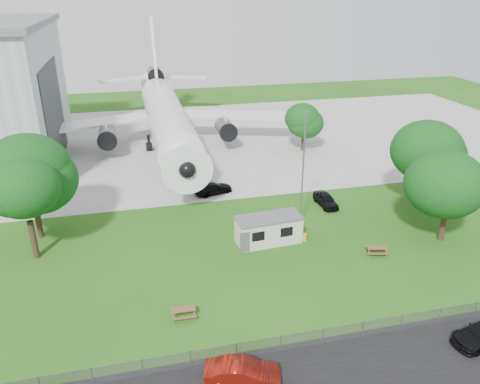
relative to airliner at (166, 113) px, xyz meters
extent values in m
plane|color=#336C19|center=(2.00, -35.86, -5.27)|extent=(160.00, 160.00, 0.00)
cube|color=#B7B7B2|center=(2.00, 2.14, -5.25)|extent=(120.00, 46.00, 0.03)
cube|color=#2D3033|center=(-14.93, -2.86, 1.48)|extent=(0.16, 16.00, 12.96)
cylinder|color=white|center=(0.00, -1.86, -0.17)|extent=(5.40, 34.00, 5.40)
cone|color=white|center=(0.00, -20.86, -0.17)|extent=(5.40, 5.50, 5.40)
cone|color=white|center=(0.00, 19.14, 0.63)|extent=(4.86, 9.00, 4.86)
cube|color=white|center=(-12.50, 1.34, -1.37)|extent=(21.36, 10.77, 0.36)
cube|color=white|center=(12.50, 1.34, -1.37)|extent=(21.36, 10.77, 0.36)
cube|color=white|center=(0.00, 19.14, 6.33)|extent=(0.46, 9.96, 12.17)
cylinder|color=#515459|center=(-8.50, -2.36, -2.27)|extent=(2.50, 4.20, 2.50)
cylinder|color=#515459|center=(8.50, -2.36, -2.27)|extent=(2.50, 4.20, 2.50)
cylinder|color=#515459|center=(0.00, 18.14, 2.63)|extent=(2.60, 4.50, 2.60)
cylinder|color=black|center=(0.00, -17.36, -4.07)|extent=(0.36, 0.36, 2.40)
cylinder|color=black|center=(-2.80, -0.86, -4.07)|extent=(0.44, 0.44, 2.40)
cylinder|color=black|center=(2.80, -0.86, -4.07)|extent=(0.44, 0.44, 2.40)
cube|color=beige|center=(6.49, -31.12, -4.02)|extent=(6.18, 2.96, 2.50)
cube|color=#59595B|center=(6.49, -31.12, -2.71)|extent=(6.39, 3.18, 0.12)
cylinder|color=gold|center=(9.89, -31.72, -4.92)|extent=(0.50, 0.50, 0.70)
cube|color=gray|center=(2.00, -45.36, -5.27)|extent=(58.00, 0.04, 1.30)
cylinder|color=slate|center=(10.20, -29.66, 0.73)|extent=(0.16, 0.16, 12.00)
cylinder|color=#382619|center=(-14.73, -24.93, -3.50)|extent=(0.56, 0.56, 3.53)
sphere|color=#135D13|center=(-14.73, -24.93, 0.81)|extent=(8.28, 8.28, 8.28)
cylinder|color=#382619|center=(-14.57, -28.85, -3.45)|extent=(0.56, 0.56, 3.64)
sphere|color=#135D13|center=(-14.57, -28.85, 0.99)|extent=(6.04, 6.04, 6.04)
cylinder|color=#382619|center=(22.73, -34.64, -3.59)|extent=(0.56, 0.56, 3.37)
sphere|color=#135D13|center=(22.73, -34.64, 0.53)|extent=(7.36, 7.36, 7.36)
cylinder|color=#382619|center=(25.54, -27.25, -3.56)|extent=(0.56, 0.56, 3.41)
sphere|color=#135D13|center=(25.54, -27.25, 0.61)|extent=(7.59, 7.59, 7.59)
cylinder|color=#382619|center=(19.43, -6.16, -3.98)|extent=(0.56, 0.56, 2.57)
sphere|color=#135D13|center=(19.43, -6.16, -0.84)|extent=(5.74, 5.74, 5.74)
imported|color=maroon|center=(-0.11, -47.43, -4.50)|extent=(4.92, 2.88, 1.53)
imported|color=black|center=(15.01, -24.90, -4.57)|extent=(1.79, 4.15, 1.40)
imported|color=black|center=(3.51, -18.70, -4.60)|extent=(4.91, 3.02, 1.33)
camera|label=1|loc=(-5.36, -68.34, 17.02)|focal=35.00mm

